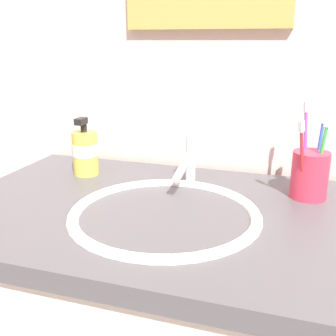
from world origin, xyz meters
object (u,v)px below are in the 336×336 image
at_px(toothbrush_cup, 310,175).
at_px(toothbrush_blue, 319,148).
at_px(toothbrush_red, 302,156).
at_px(soap_dispenser, 85,152).
at_px(toothbrush_green, 321,152).
at_px(faucet, 187,161).
at_px(toothbrush_purple, 305,142).

relative_size(toothbrush_cup, toothbrush_blue, 0.57).
bearing_deg(toothbrush_red, toothbrush_blue, 59.42).
bearing_deg(soap_dispenser, toothbrush_green, -0.21).
distance_m(toothbrush_blue, soap_dispenser, 0.57).
distance_m(toothbrush_green, toothbrush_red, 0.05).
bearing_deg(soap_dispenser, toothbrush_blue, 2.39).
bearing_deg(toothbrush_red, toothbrush_cup, 61.71).
distance_m(faucet, soap_dispenser, 0.28).
height_order(toothbrush_cup, soap_dispenser, soap_dispenser).
height_order(faucet, toothbrush_cup, faucet).
distance_m(faucet, toothbrush_cup, 0.28).
xyz_separation_m(toothbrush_blue, soap_dispenser, (-0.57, -0.02, -0.05)).
distance_m(toothbrush_green, toothbrush_purple, 0.05).
xyz_separation_m(toothbrush_cup, soap_dispenser, (-0.56, -0.00, 0.01)).
relative_size(toothbrush_cup, soap_dispenser, 0.69).
bearing_deg(faucet, toothbrush_green, 0.59).
bearing_deg(toothbrush_purple, toothbrush_green, -50.69).
distance_m(toothbrush_green, toothbrush_blue, 0.03).
height_order(toothbrush_red, toothbrush_purple, toothbrush_purple).
relative_size(faucet, toothbrush_blue, 0.90).
bearing_deg(faucet, toothbrush_cup, 1.88).
distance_m(faucet, toothbrush_green, 0.30).
bearing_deg(toothbrush_purple, toothbrush_red, -94.42).
bearing_deg(toothbrush_blue, toothbrush_green, -80.18).
height_order(toothbrush_green, toothbrush_purple, toothbrush_purple).
xyz_separation_m(toothbrush_green, toothbrush_blue, (-0.00, 0.03, 0.00)).
xyz_separation_m(toothbrush_red, soap_dispenser, (-0.53, 0.04, -0.05)).
xyz_separation_m(toothbrush_cup, toothbrush_green, (0.02, -0.01, 0.06)).
bearing_deg(toothbrush_cup, soap_dispenser, -179.59).
xyz_separation_m(toothbrush_blue, toothbrush_purple, (-0.03, 0.02, 0.01)).
xyz_separation_m(toothbrush_red, toothbrush_purple, (0.01, 0.07, 0.01)).
height_order(faucet, toothbrush_green, toothbrush_green).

